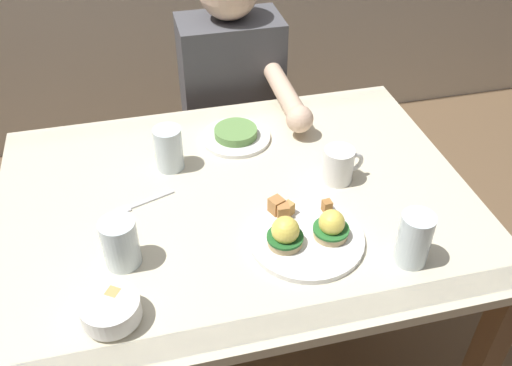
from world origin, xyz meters
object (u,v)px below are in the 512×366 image
Objects in this scene: coffee_mug at (339,164)px; dining_table at (238,228)px; diner_person at (234,104)px; water_glass_far at (414,241)px; fork at (142,203)px; water_glass_near at (169,151)px; water_glass_extra at (121,245)px; side_plate at (236,135)px; fruit_bowl at (111,311)px; eggs_benedict_plate at (306,233)px.

dining_table is at bearing -177.44° from coffee_mug.
water_glass_far is at bearing -76.66° from diner_person.
coffee_mug is 0.73× the size of fork.
water_glass_near reaches higher than water_glass_extra.
fruit_bowl is at bearing -123.40° from side_plate.
coffee_mug is 0.32m from water_glass_far.
diner_person is (0.27, 0.43, -0.14)m from water_glass_near.
eggs_benedict_plate is 0.42m from fork.
fruit_bowl is at bearing -109.96° from water_glass_near.
water_glass_near is 0.52m from diner_person.
fruit_bowl reaches higher than fork.
water_glass_far is (0.33, -0.30, 0.16)m from dining_table.
fruit_bowl is at bearing -101.28° from water_glass_extra.
dining_table is 0.61m from diner_person.
coffee_mug reaches higher than eggs_benedict_plate.
water_glass_near is (-0.15, 0.17, 0.16)m from dining_table.
coffee_mug is 0.92× the size of water_glass_near.
fruit_bowl is (-0.32, -0.31, 0.14)m from dining_table.
eggs_benedict_plate is 0.24× the size of diner_person.
dining_table is 0.48m from water_glass_far.
fork is at bearing 148.34° from eggs_benedict_plate.
water_glass_far reaches higher than fruit_bowl.
water_glass_extra reaches higher than eggs_benedict_plate.
dining_table is 0.32m from coffee_mug.
side_plate reaches higher than dining_table.
water_glass_far is (0.65, 0.01, 0.03)m from fruit_bowl.
water_glass_near is at bearing 66.17° from water_glass_extra.
fruit_bowl is 0.11× the size of diner_person.
water_glass_far is at bearing -44.48° from water_glass_near.
fork is 0.20m from water_glass_extra.
diner_person is at bearing 90.28° from eggs_benedict_plate.
fork is 1.18× the size of water_glass_far.
dining_table is 9.25× the size of water_glass_far.
water_glass_near is (-0.27, 0.36, 0.03)m from eggs_benedict_plate.
coffee_mug is 0.94× the size of water_glass_extra.
eggs_benedict_plate is at bearing -56.77° from dining_table.
water_glass_extra reaches higher than fork.
dining_table is at bearing -49.36° from water_glass_near.
fork is 0.13× the size of diner_person.
water_glass_far is 0.64m from water_glass_extra.
water_glass_extra is at bearing -118.51° from diner_person.
coffee_mug is 0.45m from water_glass_near.
coffee_mug is at bearing 100.28° from water_glass_far.
water_glass_near reaches higher than side_plate.
coffee_mug is 0.62m from diner_person.
eggs_benedict_plate is 2.25× the size of fruit_bowl.
side_plate is (-0.07, 0.45, -0.01)m from eggs_benedict_plate.
dining_table is 10.16× the size of water_glass_extra.
fork is 0.76× the size of side_plate.
dining_table is at bearing 27.81° from water_glass_extra.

